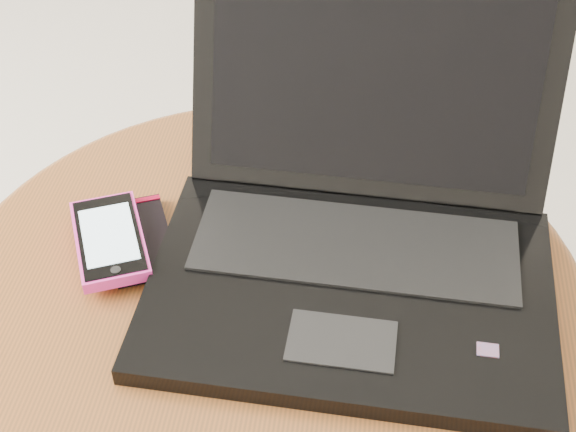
# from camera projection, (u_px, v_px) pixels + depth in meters

# --- Properties ---
(table) EXTENTS (0.63, 0.63, 0.50)m
(table) POSITION_uv_depth(u_px,v_px,m) (266.00, 356.00, 0.87)
(table) COLOR #582E1B
(table) RESTS_ON ground
(laptop) EXTENTS (0.38, 0.36, 0.23)m
(laptop) POSITION_uv_depth(u_px,v_px,m) (357.00, 229.00, 0.79)
(laptop) COLOR black
(laptop) RESTS_ON table
(phone_black) EXTENTS (0.10, 0.13, 0.01)m
(phone_black) POSITION_uv_depth(u_px,v_px,m) (140.00, 239.00, 0.84)
(phone_black) COLOR black
(phone_black) RESTS_ON table
(phone_pink) EXTENTS (0.11, 0.14, 0.01)m
(phone_pink) POSITION_uv_depth(u_px,v_px,m) (110.00, 240.00, 0.82)
(phone_pink) COLOR #FC35AC
(phone_pink) RESTS_ON phone_black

